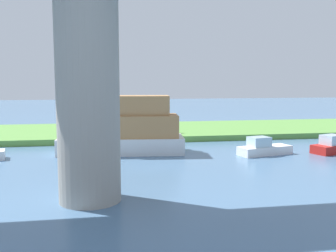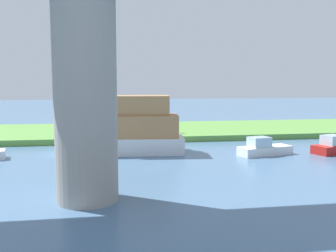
{
  "view_description": "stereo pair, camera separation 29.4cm",
  "coord_description": "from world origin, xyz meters",
  "px_view_note": "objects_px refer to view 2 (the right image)",
  "views": [
    {
      "loc": [
        2.71,
        31.82,
        5.16
      ],
      "look_at": [
        -1.97,
        5.0,
        2.0
      ],
      "focal_mm": 41.54,
      "sensor_mm": 36.0,
      "label": 1
    },
    {
      "loc": [
        2.42,
        31.87,
        5.16
      ],
      "look_at": [
        -1.97,
        5.0,
        2.0
      ],
      "focal_mm": 41.54,
      "sensor_mm": 36.0,
      "label": 2
    }
  ],
  "objects_px": {
    "bridge_pylon": "(85,90)",
    "motorboat_red": "(126,130)",
    "mooring_post": "(154,129)",
    "houseboat_blue": "(336,146)",
    "person_on_bank": "(174,125)",
    "motorboat_white": "(264,148)",
    "marker_buoy": "(88,175)"
  },
  "relations": [
    {
      "from": "bridge_pylon",
      "to": "person_on_bank",
      "type": "xyz_separation_m",
      "value": [
        -6.95,
        -17.52,
        -3.58
      ]
    },
    {
      "from": "houseboat_blue",
      "to": "marker_buoy",
      "type": "xyz_separation_m",
      "value": [
        17.37,
        5.03,
        -0.22
      ]
    },
    {
      "from": "mooring_post",
      "to": "houseboat_blue",
      "type": "height_order",
      "value": "mooring_post"
    },
    {
      "from": "bridge_pylon",
      "to": "marker_buoy",
      "type": "bearing_deg",
      "value": -87.59
    },
    {
      "from": "person_on_bank",
      "to": "motorboat_white",
      "type": "distance_m",
      "value": 10.07
    },
    {
      "from": "marker_buoy",
      "to": "motorboat_white",
      "type": "bearing_deg",
      "value": -156.53
    },
    {
      "from": "mooring_post",
      "to": "motorboat_red",
      "type": "height_order",
      "value": "motorboat_red"
    },
    {
      "from": "person_on_bank",
      "to": "marker_buoy",
      "type": "relative_size",
      "value": 2.78
    },
    {
      "from": "marker_buoy",
      "to": "motorboat_red",
      "type": "bearing_deg",
      "value": -107.86
    },
    {
      "from": "houseboat_blue",
      "to": "motorboat_white",
      "type": "distance_m",
      "value": 5.46
    },
    {
      "from": "motorboat_red",
      "to": "motorboat_white",
      "type": "distance_m",
      "value": 9.85
    },
    {
      "from": "mooring_post",
      "to": "houseboat_blue",
      "type": "distance_m",
      "value": 14.62
    },
    {
      "from": "bridge_pylon",
      "to": "motorboat_white",
      "type": "distance_m",
      "value": 15.25
    },
    {
      "from": "person_on_bank",
      "to": "bridge_pylon",
      "type": "bearing_deg",
      "value": 68.36
    },
    {
      "from": "mooring_post",
      "to": "motorboat_red",
      "type": "distance_m",
      "value": 6.27
    },
    {
      "from": "motorboat_white",
      "to": "marker_buoy",
      "type": "distance_m",
      "value": 12.98
    },
    {
      "from": "motorboat_red",
      "to": "houseboat_blue",
      "type": "distance_m",
      "value": 15.2
    },
    {
      "from": "houseboat_blue",
      "to": "person_on_bank",
      "type": "bearing_deg",
      "value": -41.1
    },
    {
      "from": "motorboat_white",
      "to": "person_on_bank",
      "type": "bearing_deg",
      "value": -61.41
    },
    {
      "from": "bridge_pylon",
      "to": "person_on_bank",
      "type": "distance_m",
      "value": 19.18
    },
    {
      "from": "bridge_pylon",
      "to": "motorboat_red",
      "type": "relative_size",
      "value": 1.05
    },
    {
      "from": "bridge_pylon",
      "to": "motorboat_red",
      "type": "distance_m",
      "value": 11.67
    },
    {
      "from": "motorboat_white",
      "to": "houseboat_blue",
      "type": "bearing_deg",
      "value": 178.55
    },
    {
      "from": "motorboat_red",
      "to": "houseboat_blue",
      "type": "relative_size",
      "value": 2.17
    },
    {
      "from": "motorboat_red",
      "to": "motorboat_white",
      "type": "height_order",
      "value": "motorboat_red"
    },
    {
      "from": "mooring_post",
      "to": "motorboat_white",
      "type": "xyz_separation_m",
      "value": [
        -6.73,
        7.91,
        -0.54
      ]
    },
    {
      "from": "bridge_pylon",
      "to": "person_on_bank",
      "type": "height_order",
      "value": "bridge_pylon"
    },
    {
      "from": "bridge_pylon",
      "to": "motorboat_red",
      "type": "xyz_separation_m",
      "value": [
        -2.27,
        -11.02,
        -3.1
      ]
    },
    {
      "from": "motorboat_red",
      "to": "marker_buoy",
      "type": "bearing_deg",
      "value": 72.14
    },
    {
      "from": "bridge_pylon",
      "to": "houseboat_blue",
      "type": "relative_size",
      "value": 2.28
    },
    {
      "from": "bridge_pylon",
      "to": "marker_buoy",
      "type": "xyz_separation_m",
      "value": [
        0.15,
        -3.53,
        -4.53
      ]
    },
    {
      "from": "person_on_bank",
      "to": "motorboat_red",
      "type": "height_order",
      "value": "motorboat_red"
    }
  ]
}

